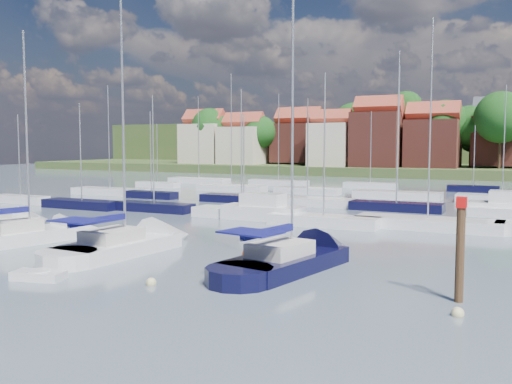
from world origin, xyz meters
The scene contains 13 objects.
ground centered at (0.00, 40.00, 0.00)m, with size 260.00×260.00×0.00m, color #4C5A68.
sailboat_left centered at (-14.03, 3.86, 0.36)m, with size 5.39×11.29×14.87m.
sailboat_centre centered at (-6.15, 4.04, 0.35)m, with size 4.03×12.44×16.62m.
sailboat_navy centered at (4.50, 4.36, 0.35)m, with size 5.31×12.43×16.68m.
sailboat_far centered at (-20.10, 6.10, 0.34)m, with size 3.67×10.57×13.79m.
tender centered at (-5.55, -4.18, 0.21)m, with size 2.66×1.68×0.53m.
timber_piling centered at (12.87, 0.67, 1.25)m, with size 0.40×0.40×6.58m.
buoy_c centered at (-6.31, -1.31, 0.00)m, with size 0.46×0.46×0.46m, color #D85914.
buoy_d centered at (-0.14, -2.62, 0.00)m, with size 0.48×0.48×0.48m, color beige.
buoy_e centered at (0.53, 5.48, 0.00)m, with size 0.42×0.42×0.42m, color #D85914.
buoy_f centered at (13.08, -1.34, 0.00)m, with size 0.49×0.49×0.49m, color beige.
marina_field centered at (1.91, 35.15, 0.43)m, with size 79.62×41.41×15.93m.
far_shore_town centered at (2.23, 132.67, 4.61)m, with size 212.46×90.00×22.27m.
Camera 1 is at (15.59, -23.47, 6.48)m, focal length 40.00 mm.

